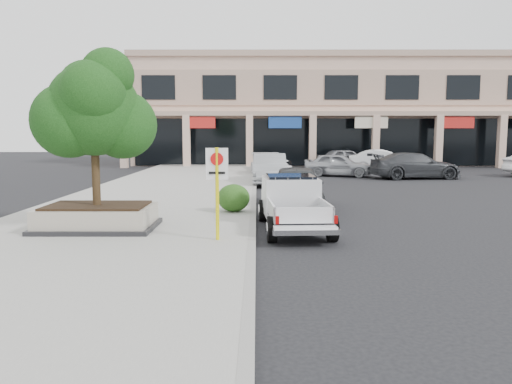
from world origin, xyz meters
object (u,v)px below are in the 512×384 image
(pickup_truck, at_px, (294,204))
(lot_car_c, at_px, (415,166))
(curb_car_c, at_px, (270,165))
(curb_car_d, at_px, (272,162))
(planter_tree, at_px, (100,111))
(curb_car_b, at_px, (269,169))
(lot_car_e, at_px, (346,159))
(no_parking_sign, at_px, (217,181))
(curb_car_a, at_px, (296,187))
(lot_car_d, at_px, (375,160))
(planter, at_px, (98,217))
(lot_car_b, at_px, (384,161))
(lot_car_a, at_px, (339,165))

(pickup_truck, xyz_separation_m, lot_car_c, (8.62, 16.21, 0.03))
(curb_car_c, xyz_separation_m, curb_car_d, (0.27, 4.23, -0.07))
(pickup_truck, height_order, curb_car_d, pickup_truck)
(planter_tree, distance_m, curb_car_d, 22.66)
(curb_car_b, distance_m, lot_car_e, 13.39)
(curb_car_b, bearing_deg, no_parking_sign, -95.91)
(no_parking_sign, relative_size, curb_car_b, 0.46)
(no_parking_sign, xyz_separation_m, lot_car_e, (7.98, 26.80, -0.85))
(curb_car_a, bearing_deg, planter_tree, -139.32)
(pickup_truck, xyz_separation_m, curb_car_b, (-0.39, 12.96, 0.07))
(curb_car_a, height_order, lot_car_e, curb_car_a)
(lot_car_c, bearing_deg, lot_car_d, -3.60)
(planter, bearing_deg, planter_tree, 48.97)
(planter_tree, distance_m, pickup_truck, 6.01)
(no_parking_sign, distance_m, lot_car_b, 25.05)
(lot_car_e, bearing_deg, curb_car_a, 152.80)
(curb_car_c, bearing_deg, lot_car_c, -12.61)
(lot_car_a, bearing_deg, lot_car_b, -32.30)
(curb_car_c, bearing_deg, curb_car_a, -93.73)
(planter_tree, xyz_separation_m, pickup_truck, (5.38, 0.43, -2.65))
(planter_tree, height_order, no_parking_sign, planter_tree)
(no_parking_sign, height_order, lot_car_b, no_parking_sign)
(lot_car_d, xyz_separation_m, lot_car_e, (-2.14, 0.43, 0.09))
(planter, xyz_separation_m, lot_car_b, (13.41, 21.52, 0.33))
(lot_car_a, relative_size, lot_car_c, 0.79)
(curb_car_d, bearing_deg, pickup_truck, -93.92)
(curb_car_a, height_order, curb_car_d, curb_car_a)
(curb_car_c, distance_m, lot_car_d, 10.96)
(pickup_truck, distance_m, curb_car_c, 17.17)
(curb_car_b, bearing_deg, lot_car_e, 62.30)
(lot_car_a, bearing_deg, curb_car_b, 154.54)
(pickup_truck, bearing_deg, curb_car_b, 88.22)
(planter, xyz_separation_m, curb_car_d, (5.55, 21.99, 0.22))
(curb_car_b, bearing_deg, curb_car_d, 87.57)
(curb_car_c, distance_m, lot_car_c, 8.90)
(curb_car_b, xyz_separation_m, curb_car_d, (0.42, 8.44, -0.14))
(lot_car_a, bearing_deg, curb_car_c, 116.39)
(curb_car_c, xyz_separation_m, lot_car_e, (6.16, 7.59, 0.02))
(curb_car_a, xyz_separation_m, lot_car_e, (5.55, 20.77, -0.02))
(pickup_truck, bearing_deg, lot_car_b, 65.86)
(lot_car_b, bearing_deg, curb_car_b, 143.71)
(planter, xyz_separation_m, lot_car_c, (14.13, 16.79, 0.32))
(curb_car_b, relative_size, lot_car_d, 1.02)
(curb_car_c, bearing_deg, no_parking_sign, -101.82)
(no_parking_sign, distance_m, curb_car_d, 23.55)
(lot_car_a, distance_m, lot_car_b, 4.81)
(pickup_truck, height_order, lot_car_d, pickup_truck)
(planter, relative_size, lot_car_a, 0.73)
(planter_tree, relative_size, lot_car_c, 0.73)
(curb_car_c, bearing_deg, planter_tree, -112.70)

